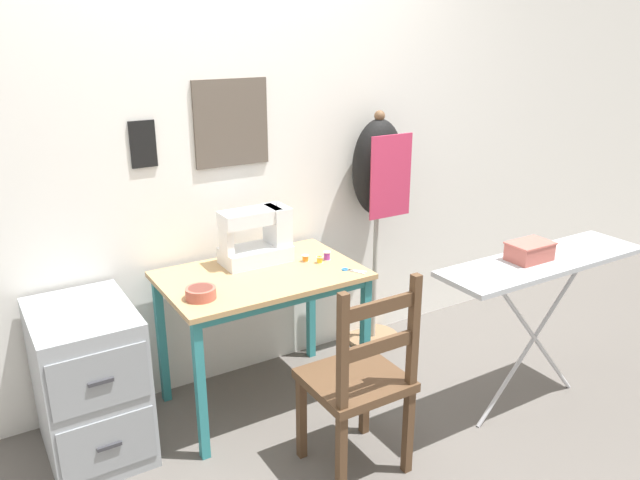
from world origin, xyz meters
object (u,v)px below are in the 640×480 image
object	(u,v)px
sewing_machine	(259,237)
wooden_chair	(359,381)
thread_spool_far_edge	(327,256)
ironing_board	(543,268)
thread_spool_mid_table	(320,260)
storage_box	(530,251)
dress_form	(378,182)
scissors	(350,270)
filing_cabinet	(90,382)
thread_spool_near_machine	(305,258)
fabric_bowl	(201,293)

from	to	relation	value
sewing_machine	wooden_chair	xyz separation A→B (m)	(0.05, -0.82, -0.41)
thread_spool_far_edge	ironing_board	world-z (taller)	ironing_board
thread_spool_mid_table	storage_box	bearing A→B (deg)	-43.39
storage_box	dress_form	bearing A→B (deg)	100.56
scissors	storage_box	distance (m)	0.84
filing_cabinet	ironing_board	distance (m)	2.13
thread_spool_mid_table	wooden_chair	size ratio (longest dim) A/B	0.04
wooden_chair	thread_spool_mid_table	bearing A→B (deg)	72.82
thread_spool_mid_table	wooden_chair	world-z (taller)	wooden_chair
filing_cabinet	sewing_machine	bearing A→B (deg)	6.36
scissors	dress_form	distance (m)	0.70
sewing_machine	ironing_board	size ratio (longest dim) A/B	0.32
thread_spool_mid_table	filing_cabinet	world-z (taller)	thread_spool_mid_table
scissors	thread_spool_near_machine	world-z (taller)	thread_spool_near_machine
ironing_board	storage_box	distance (m)	0.12
scissors	thread_spool_far_edge	xyz separation A→B (m)	(-0.02, 0.18, 0.02)
thread_spool_mid_table	storage_box	size ratio (longest dim) A/B	0.17
thread_spool_far_edge	ironing_board	xyz separation A→B (m)	(0.74, -0.73, 0.03)
thread_spool_near_machine	scissors	bearing A→B (deg)	-61.05
scissors	thread_spool_mid_table	xyz separation A→B (m)	(-0.07, 0.16, 0.01)
fabric_bowl	thread_spool_mid_table	xyz separation A→B (m)	(0.66, 0.09, -0.01)
thread_spool_near_machine	thread_spool_mid_table	bearing A→B (deg)	-48.99
thread_spool_near_machine	wooden_chair	bearing A→B (deg)	-102.04
wooden_chair	dress_form	world-z (taller)	dress_form
wooden_chair	scissors	bearing A→B (deg)	60.47
wooden_chair	ironing_board	distance (m)	1.05
dress_form	scissors	bearing A→B (deg)	-137.86
wooden_chair	ironing_board	size ratio (longest dim) A/B	0.83
scissors	thread_spool_mid_table	bearing A→B (deg)	113.90
sewing_machine	filing_cabinet	distance (m)	1.02
dress_form	thread_spool_mid_table	bearing A→B (deg)	-154.15
fabric_bowl	thread_spool_near_machine	distance (m)	0.63
wooden_chair	storage_box	xyz separation A→B (m)	(0.92, -0.04, 0.42)
wooden_chair	thread_spool_far_edge	bearing A→B (deg)	69.05
thread_spool_far_edge	filing_cabinet	xyz separation A→B (m)	(-1.19, 0.06, -0.38)
sewing_machine	ironing_board	distance (m)	1.37
ironing_board	scissors	bearing A→B (deg)	143.07
thread_spool_mid_table	scissors	bearing A→B (deg)	-66.10
sewing_machine	wooden_chair	world-z (taller)	sewing_machine
filing_cabinet	storage_box	xyz separation A→B (m)	(1.86, -0.76, 0.50)
fabric_bowl	storage_box	distance (m)	1.51
thread_spool_far_edge	filing_cabinet	world-z (taller)	thread_spool_far_edge
scissors	filing_cabinet	world-z (taller)	scissors
sewing_machine	filing_cabinet	world-z (taller)	sewing_machine
sewing_machine	ironing_board	world-z (taller)	sewing_machine
fabric_bowl	thread_spool_mid_table	bearing A→B (deg)	8.07
filing_cabinet	dress_form	bearing A→B (deg)	6.19
thread_spool_near_machine	thread_spool_far_edge	distance (m)	0.11
scissors	wooden_chair	bearing A→B (deg)	-119.53
scissors	wooden_chair	size ratio (longest dim) A/B	0.13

